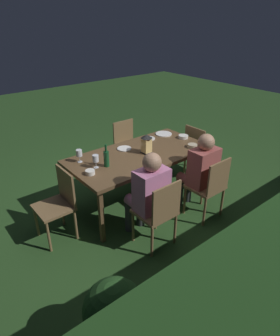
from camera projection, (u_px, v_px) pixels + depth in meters
The scene contains 21 objects.
ground_plane at pixel (140, 200), 4.37m from camera, with size 16.00×16.00×0.00m, color #26471E.
dining_table at pixel (140, 157), 4.05m from camera, with size 1.96×0.97×0.76m.
chair_head_near at pixel (198, 149), 4.84m from camera, with size 0.40×0.42×0.87m.
chair_side_right_b at pixel (159, 211), 3.30m from camera, with size 0.42×0.40×0.87m.
person_in_pink at pixel (148, 192), 3.36m from camera, with size 0.38×0.47×1.15m.
chair_side_right_a at pixel (210, 186), 3.79m from camera, with size 0.42×0.40×0.87m.
person_in_rust at pixel (199, 170), 3.86m from camera, with size 0.38×0.47×1.15m.
chair_side_left_a at pixel (128, 144), 5.00m from camera, with size 0.42×0.40×0.87m.
chair_head_far at pixel (59, 202), 3.46m from camera, with size 0.40×0.42×0.87m.
lantern_centerpiece at pixel (146, 143), 3.97m from camera, with size 0.15×0.15×0.27m.
green_bottle_on_table at pixel (106, 158), 3.63m from camera, with size 0.07×0.07×0.29m.
wine_glass_a at pixel (96, 159), 3.59m from camera, with size 0.08×0.08×0.17m.
wine_glass_b at pixel (206, 139), 4.18m from camera, with size 0.08×0.08×0.17m.
wine_glass_c at pixel (79, 154), 3.73m from camera, with size 0.08×0.08×0.17m.
plate_a at pixel (124, 149), 4.15m from camera, with size 0.20×0.20×0.01m, color white.
plate_b at pixel (148, 139), 4.48m from camera, with size 0.20×0.20×0.01m, color white.
plate_c at pixel (164, 134), 4.66m from camera, with size 0.26×0.26×0.01m, color white.
bowl_olives at pixel (183, 137), 4.51m from camera, with size 0.15×0.15×0.05m.
bowl_bread at pixel (192, 146), 4.19m from camera, with size 0.14×0.14×0.05m.
bowl_salad at pixel (90, 172), 3.48m from camera, with size 0.11×0.11×0.05m.
potted_plant_by_hedge at pixel (114, 316), 2.26m from camera, with size 0.48×0.48×0.71m.
Camera 1 is at (2.31, 2.85, 2.43)m, focal length 31.61 mm.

